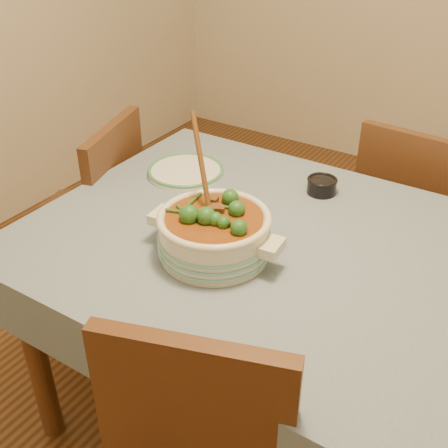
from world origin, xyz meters
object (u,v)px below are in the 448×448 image
object	(u,v)px
dining_table	(314,283)
chair_left	(96,215)
chair_far	(410,214)
condiment_bowl	(322,185)
white_plate	(186,171)
stew_casserole	(214,230)

from	to	relation	value
dining_table	chair_left	distance (m)	1.01
dining_table	chair_left	size ratio (longest dim) A/B	1.89
chair_far	chair_left	size ratio (longest dim) A/B	0.98
condiment_bowl	white_plate	bearing A→B (deg)	-163.60
white_plate	condiment_bowl	bearing A→B (deg)	16.40
dining_table	stew_casserole	size ratio (longest dim) A/B	4.33
stew_casserole	chair_far	size ratio (longest dim) A/B	0.45
stew_casserole	chair_far	bearing A→B (deg)	72.87
chair_far	chair_left	xyz separation A→B (m)	(-1.04, -0.69, 0.01)
white_plate	chair_left	bearing A→B (deg)	-168.92
chair_left	dining_table	bearing A→B (deg)	65.84
chair_far	condiment_bowl	bearing A→B (deg)	72.74
white_plate	condiment_bowl	world-z (taller)	condiment_bowl
condiment_bowl	dining_table	bearing A→B (deg)	-67.48
condiment_bowl	chair_far	xyz separation A→B (m)	(0.19, 0.48, -0.29)
dining_table	chair_left	bearing A→B (deg)	172.44
chair_far	chair_left	world-z (taller)	chair_left
condiment_bowl	chair_left	xyz separation A→B (m)	(-0.84, -0.21, -0.28)
condiment_bowl	chair_left	distance (m)	0.91
dining_table	chair_far	bearing A→B (deg)	86.26
stew_casserole	condiment_bowl	distance (m)	0.49
dining_table	condiment_bowl	world-z (taller)	condiment_bowl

